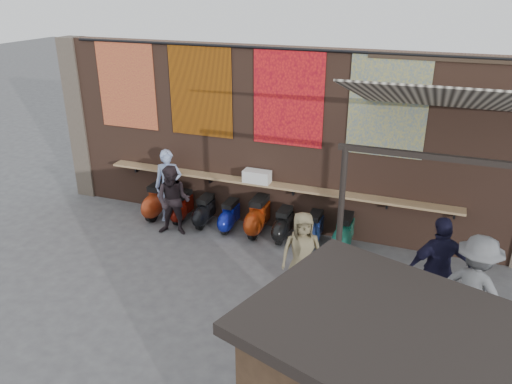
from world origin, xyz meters
The scene contains 29 objects.
ground centered at (0.00, 0.00, 0.00)m, with size 70.00×70.00×0.00m, color #474749.
brick_wall centered at (0.00, 2.70, 2.00)m, with size 10.00×0.40×4.00m, color brown.
pier_left centered at (-5.20, 2.70, 2.00)m, with size 0.50×0.50×4.00m, color #4C4238.
eating_counter centered at (0.00, 2.33, 1.10)m, with size 8.00×0.32×0.05m, color #9E7A51.
shelf_box centered at (-0.31, 2.30, 1.26)m, with size 0.60×0.28×0.27m, color white.
tapestry_redgold centered at (-3.60, 2.48, 3.00)m, with size 1.50×0.02×2.00m, color maroon.
tapestry_sun centered at (-1.70, 2.48, 3.00)m, with size 1.50×0.02×2.00m, color #CC630C.
tapestry_orange centered at (0.30, 2.48, 3.00)m, with size 1.50×0.02×2.00m, color red.
tapestry_multi centered at (2.30, 2.48, 3.00)m, with size 1.50×0.02×2.00m, color #2A519B.
hang_rail centered at (0.00, 2.47, 3.98)m, with size 0.06×0.06×9.50m, color black.
scooter_stool_0 centered at (-2.73, 2.02, 0.41)m, with size 0.39×0.86×0.82m, color #9C3214, non-canonical shape.
scooter_stool_1 centered at (-2.07, 2.03, 0.35)m, with size 0.33×0.73×0.70m, color maroon, non-canonical shape.
scooter_stool_2 centered at (-1.48, 2.00, 0.35)m, with size 0.33×0.73×0.69m, color black, non-canonical shape.
scooter_stool_3 centered at (-0.85, 1.98, 0.34)m, with size 0.32×0.72×0.69m, color navy, non-canonical shape.
scooter_stool_4 centered at (-0.20, 2.05, 0.42)m, with size 0.39×0.87×0.83m, color #942C0B, non-canonical shape.
scooter_stool_5 centered at (0.42, 1.97, 0.35)m, with size 0.33×0.74×0.70m, color black, non-canonical shape.
scooter_stool_6 centered at (1.09, 1.99, 0.35)m, with size 0.33×0.74×0.71m, color navy, non-canonical shape.
scooter_stool_7 centered at (1.73, 1.99, 0.38)m, with size 0.36×0.80×0.76m, color #1A6B55, non-canonical shape.
diner_left centered at (-2.37, 1.99, 0.86)m, with size 0.63×0.41×1.72m, color #90A3D1.
diner_right centered at (-1.93, 1.40, 0.80)m, with size 0.77×0.60×1.59m, color #2D2328.
shopper_navy centered at (3.59, 0.30, 0.91)m, with size 1.07×0.45×1.82m, color black.
shopper_grey centered at (4.11, -0.15, 0.91)m, with size 1.17×0.67×1.81m, color slate.
shopper_tan centered at (1.30, 0.31, 0.76)m, with size 0.74×0.48×1.52m, color #7A6D4D.
stall_roof centered at (3.22, -3.64, 2.49)m, with size 2.51×1.94×0.12m, color black.
stall_sign centered at (3.49, -2.81, 1.76)m, with size 1.20×0.04×0.50m, color gold.
awning_canvas centered at (3.50, 0.90, 3.55)m, with size 3.20×3.40×0.03m, color beige.
awning_ledger centered at (3.50, 2.49, 3.95)m, with size 3.30×0.08×0.12m, color #33261C.
awning_header centered at (3.50, -0.60, 3.08)m, with size 3.00×0.08×0.08m, color black.
awning_post_left centered at (2.10, -0.60, 1.55)m, with size 0.09×0.09×3.10m, color black.
Camera 1 is at (3.29, -7.25, 5.21)m, focal length 35.00 mm.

